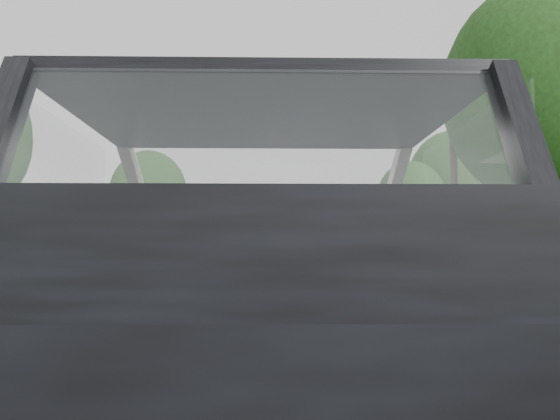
{
  "coord_description": "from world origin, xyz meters",
  "views": [
    {
      "loc": [
        0.02,
        -2.78,
        0.79
      ],
      "look_at": [
        0.09,
        0.53,
        1.08
      ],
      "focal_mm": 35.0,
      "sensor_mm": 36.0,
      "label": 1
    }
  ],
  "objects_px": {
    "cat": "(311,212)",
    "other_car": "(257,258)",
    "utility_pole": "(454,171)",
    "highway_sign": "(383,251)",
    "subject_car": "(265,271)"
  },
  "relations": [
    {
      "from": "cat",
      "to": "utility_pole",
      "type": "relative_size",
      "value": 0.07
    },
    {
      "from": "subject_car",
      "to": "highway_sign",
      "type": "height_order",
      "value": "highway_sign"
    },
    {
      "from": "cat",
      "to": "other_car",
      "type": "height_order",
      "value": "other_car"
    },
    {
      "from": "cat",
      "to": "other_car",
      "type": "relative_size",
      "value": 0.11
    },
    {
      "from": "subject_car",
      "to": "cat",
      "type": "relative_size",
      "value": 7.6
    },
    {
      "from": "utility_pole",
      "to": "cat",
      "type": "bearing_deg",
      "value": -112.11
    },
    {
      "from": "other_car",
      "to": "highway_sign",
      "type": "bearing_deg",
      "value": 11.3
    },
    {
      "from": "other_car",
      "to": "utility_pole",
      "type": "distance_m",
      "value": 11.87
    },
    {
      "from": "other_car",
      "to": "utility_pole",
      "type": "height_order",
      "value": "utility_pole"
    },
    {
      "from": "cat",
      "to": "other_car",
      "type": "xyz_separation_m",
      "value": [
        -0.87,
        24.09,
        -0.29
      ]
    },
    {
      "from": "highway_sign",
      "to": "utility_pole",
      "type": "relative_size",
      "value": 0.31
    },
    {
      "from": "cat",
      "to": "highway_sign",
      "type": "height_order",
      "value": "highway_sign"
    },
    {
      "from": "utility_pole",
      "to": "highway_sign",
      "type": "bearing_deg",
      "value": 90.01
    },
    {
      "from": "other_car",
      "to": "highway_sign",
      "type": "xyz_separation_m",
      "value": [
        6.93,
        2.58,
        0.38
      ]
    },
    {
      "from": "cat",
      "to": "utility_pole",
      "type": "xyz_separation_m",
      "value": [
        6.06,
        14.92,
        2.66
      ]
    }
  ]
}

